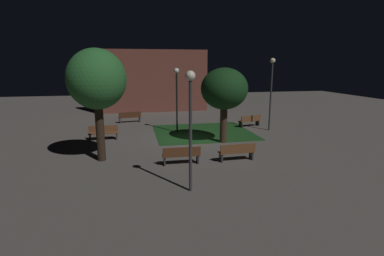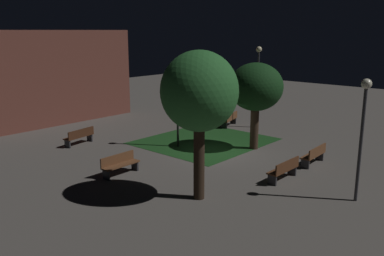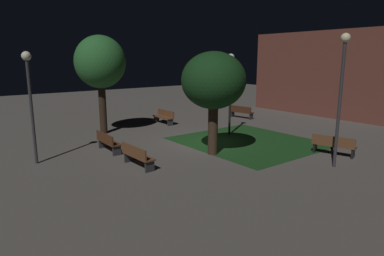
{
  "view_description": "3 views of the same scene",
  "coord_description": "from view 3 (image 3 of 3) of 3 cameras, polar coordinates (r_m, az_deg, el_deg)",
  "views": [
    {
      "loc": [
        -3.53,
        -17.87,
        4.68
      ],
      "look_at": [
        0.14,
        0.44,
        0.65
      ],
      "focal_mm": 27.65,
      "sensor_mm": 36.0,
      "label": 1
    },
    {
      "loc": [
        -16.11,
        -12.56,
        6.07
      ],
      "look_at": [
        -0.46,
        1.32,
        1.14
      ],
      "focal_mm": 38.82,
      "sensor_mm": 36.0,
      "label": 2
    },
    {
      "loc": [
        12.76,
        -10.57,
        4.23
      ],
      "look_at": [
        -0.52,
        -0.43,
        0.73
      ],
      "focal_mm": 31.49,
      "sensor_mm": 36.0,
      "label": 3
    }
  ],
  "objects": [
    {
      "name": "lamp_post_path_center",
      "position": [
        14.64,
        -25.82,
        6.03
      ],
      "size": [
        0.36,
        0.36,
        4.47
      ],
      "color": "#333338",
      "rests_on": "ground"
    },
    {
      "name": "tree_back_left",
      "position": [
        14.57,
        3.67,
        7.86
      ],
      "size": [
        2.79,
        2.79,
        4.5
      ],
      "color": "#38281C",
      "rests_on": "ground"
    },
    {
      "name": "bench_corner",
      "position": [
        24.1,
        8.31,
        2.77
      ],
      "size": [
        1.85,
        0.77,
        0.88
      ],
      "color": "#422314",
      "rests_on": "ground"
    },
    {
      "name": "building_wall_backdrop",
      "position": [
        26.64,
        20.38,
        8.58
      ],
      "size": [
        10.91,
        0.8,
        6.1
      ],
      "primitive_type": "cube",
      "color": "brown",
      "rests_on": "ground"
    },
    {
      "name": "tree_near_wall",
      "position": [
        19.39,
        -15.28,
        10.6
      ],
      "size": [
        2.77,
        2.77,
        5.44
      ],
      "color": "#2D2116",
      "rests_on": "ground"
    },
    {
      "name": "bench_near_trees",
      "position": [
        15.81,
        -14.1,
        -2.24
      ],
      "size": [
        1.81,
        0.5,
        0.88
      ],
      "color": "#512D19",
      "rests_on": "ground"
    },
    {
      "name": "bench_front_right",
      "position": [
        13.38,
        -9.33,
        -4.59
      ],
      "size": [
        1.82,
        0.54,
        0.88
      ],
      "color": "brown",
      "rests_on": "ground"
    },
    {
      "name": "ground_plane",
      "position": [
        17.1,
        2.2,
        -2.48
      ],
      "size": [
        60.0,
        60.0,
        0.0
      ],
      "primitive_type": "plane",
      "color": "#56514C"
    },
    {
      "name": "lamp_post_plaza_east",
      "position": [
        18.52,
        6.53,
        8.05
      ],
      "size": [
        0.36,
        0.36,
        4.44
      ],
      "color": "black",
      "rests_on": "ground"
    },
    {
      "name": "bench_by_lamp",
      "position": [
        21.94,
        -4.75,
        1.96
      ],
      "size": [
        1.81,
        0.53,
        0.88
      ],
      "color": "brown",
      "rests_on": "ground"
    },
    {
      "name": "bench_back_row",
      "position": [
        16.02,
        22.84,
        -2.64
      ],
      "size": [
        1.86,
        0.94,
        0.88
      ],
      "color": "brown",
      "rests_on": "ground"
    },
    {
      "name": "lamp_post_near_wall",
      "position": [
        13.91,
        24.03,
        7.49
      ],
      "size": [
        0.36,
        0.36,
        5.12
      ],
      "color": "#333338",
      "rests_on": "ground"
    },
    {
      "name": "grass_lawn",
      "position": [
        17.49,
        9.5,
        -2.3
      ],
      "size": [
        6.71,
        6.09,
        0.01
      ],
      "primitive_type": "cube",
      "color": "#194219",
      "rests_on": "ground"
    }
  ]
}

